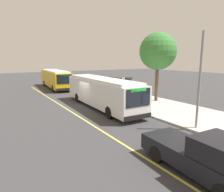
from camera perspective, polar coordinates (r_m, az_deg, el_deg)
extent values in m
plane|color=#38383A|center=(20.78, -7.20, -2.85)|extent=(120.00, 120.00, 0.00)
cube|color=#B7B2A8|center=(23.82, 6.03, -0.92)|extent=(44.00, 6.40, 0.15)
cube|color=#E0D64C|center=(20.00, -12.95, -3.55)|extent=(36.00, 0.14, 0.01)
cube|color=white|center=(19.78, -3.11, 1.12)|extent=(12.06, 2.90, 2.40)
cube|color=silver|center=(19.61, -3.14, 4.87)|extent=(11.09, 2.62, 0.20)
cube|color=black|center=(14.68, 7.58, -0.53)|extent=(0.10, 2.17, 1.34)
cube|color=black|center=(20.34, 0.13, 2.22)|extent=(10.55, 0.35, 1.06)
cube|color=#197259|center=(20.57, 0.13, -1.28)|extent=(11.39, 0.36, 0.28)
cube|color=#26D83F|center=(14.58, 7.65, 1.74)|extent=(0.07, 1.40, 0.24)
cube|color=black|center=(15.01, 7.48, -5.99)|extent=(0.15, 2.50, 0.36)
cylinder|color=black|center=(17.47, 5.89, -3.69)|extent=(1.01, 0.31, 1.00)
cylinder|color=black|center=(16.26, -0.74, -4.71)|extent=(1.01, 0.31, 1.00)
cylinder|color=black|center=(23.64, -4.54, 0.07)|extent=(1.01, 0.31, 1.00)
cylinder|color=black|center=(22.76, -9.80, -0.46)|extent=(1.01, 0.31, 1.00)
cube|color=gold|center=(34.66, -15.94, 4.77)|extent=(11.78, 3.24, 2.40)
cube|color=silver|center=(34.56, -16.05, 6.91)|extent=(10.84, 2.93, 0.20)
cube|color=black|center=(28.96, -13.46, 4.69)|extent=(0.17, 2.17, 1.34)
cube|color=black|center=(34.93, -13.89, 5.38)|extent=(10.24, 0.65, 1.06)
cube|color=black|center=(35.06, -13.80, 3.32)|extent=(11.05, 0.69, 0.28)
cube|color=#26D83F|center=(28.91, -13.50, 5.85)|extent=(0.11, 1.40, 0.24)
cube|color=black|center=(29.12, -13.33, 1.85)|extent=(0.23, 2.50, 0.36)
cylinder|color=black|center=(31.57, -12.37, 2.48)|extent=(1.01, 0.34, 1.00)
cylinder|color=black|center=(31.03, -16.47, 2.16)|extent=(1.01, 0.34, 1.00)
cylinder|color=black|center=(38.41, -15.32, 3.74)|extent=(1.01, 0.34, 1.00)
cylinder|color=black|center=(37.96, -18.72, 3.49)|extent=(1.01, 0.34, 1.00)
cube|color=black|center=(9.50, 23.74, -15.96)|extent=(5.49, 2.27, 0.75)
cube|color=black|center=(8.71, 29.17, -13.28)|extent=(1.98, 1.99, 0.80)
cylinder|color=black|center=(11.18, 19.80, -13.27)|extent=(0.77, 0.28, 0.76)
cylinder|color=black|center=(9.99, 12.66, -15.81)|extent=(0.77, 0.28, 0.76)
cylinder|color=#333338|center=(23.83, 5.39, 2.20)|extent=(0.10, 0.10, 2.40)
cylinder|color=#333338|center=(23.07, 2.81, 1.97)|extent=(0.10, 0.10, 2.40)
cylinder|color=#333338|center=(25.93, 1.93, 2.92)|extent=(0.10, 0.10, 2.40)
cylinder|color=#333338|center=(25.24, -0.53, 2.71)|extent=(0.10, 0.10, 2.40)
cube|color=#333338|center=(24.36, 2.37, 5.36)|extent=(2.90, 1.60, 0.08)
cube|color=#4C606B|center=(24.86, 3.59, 2.58)|extent=(2.47, 0.04, 2.16)
cube|color=navy|center=(25.58, 0.71, 2.71)|extent=(0.06, 1.11, 1.82)
cube|color=brown|center=(24.83, 2.47, 0.83)|extent=(1.60, 0.44, 0.06)
cube|color=brown|center=(24.92, 2.93, 1.51)|extent=(1.60, 0.05, 0.44)
cube|color=#333338|center=(25.46, 1.55, 0.56)|extent=(0.08, 0.40, 0.45)
cube|color=#333338|center=(24.29, 3.42, 0.06)|extent=(0.08, 0.40, 0.45)
cylinder|color=#333338|center=(21.17, 3.30, 1.74)|extent=(0.07, 0.07, 2.80)
cube|color=white|center=(21.02, 3.28, 4.70)|extent=(0.44, 0.03, 0.56)
cube|color=red|center=(21.01, 3.25, 4.70)|extent=(0.40, 0.01, 0.16)
cylinder|color=#282D47|center=(25.58, -2.78, 1.05)|extent=(0.14, 0.14, 0.85)
cylinder|color=#282D47|center=(25.49, -3.13, 1.02)|extent=(0.14, 0.14, 0.85)
cube|color=#338C4C|center=(25.42, -2.97, 2.67)|extent=(0.24, 0.40, 0.62)
sphere|color=tan|center=(25.37, -2.98, 3.61)|extent=(0.22, 0.22, 0.22)
cylinder|color=brown|center=(22.81, 12.64, 3.60)|extent=(0.36, 0.36, 3.96)
sphere|color=#387A33|center=(22.67, 13.00, 12.38)|extent=(4.03, 4.03, 4.03)
cylinder|color=gray|center=(14.33, 23.78, 3.94)|extent=(0.16, 0.16, 6.40)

